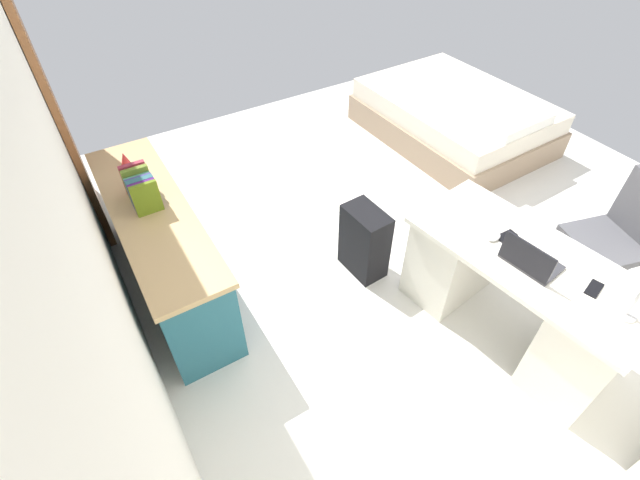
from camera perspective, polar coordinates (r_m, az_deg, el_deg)
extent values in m
plane|color=silver|center=(3.94, 10.83, 0.56)|extent=(5.49, 5.49, 0.00)
cube|color=white|center=(2.39, -29.63, 5.31)|extent=(4.34, 0.10, 2.75)
cube|color=brown|center=(3.99, -30.26, 13.80)|extent=(0.88, 0.05, 2.04)
cube|color=silver|center=(2.98, 25.03, -2.11)|extent=(1.51, 0.84, 0.04)
cube|color=beige|center=(3.16, 30.37, -11.58)|extent=(0.47, 0.64, 0.69)
cube|color=beige|center=(3.36, 16.47, -1.79)|extent=(0.47, 0.64, 0.69)
cylinder|color=black|center=(3.99, 29.94, -4.97)|extent=(0.52, 0.52, 0.04)
cylinder|color=black|center=(3.86, 30.93, -3.07)|extent=(0.06, 0.06, 0.42)
cube|color=#4C4C51|center=(3.71, 32.30, -0.41)|extent=(0.57, 0.57, 0.08)
cube|color=#235B6B|center=(3.44, -19.09, -1.25)|extent=(1.76, 0.44, 0.70)
cube|color=tan|center=(3.20, -20.59, 3.43)|extent=(1.80, 0.48, 0.04)
cube|color=#1E4E5B|center=(3.29, -12.77, -5.95)|extent=(0.67, 0.01, 0.24)
cube|color=#1E4E5B|center=(3.86, -17.14, 1.89)|extent=(0.67, 0.01, 0.24)
cube|color=gray|center=(5.29, 16.20, 13.76)|extent=(1.94, 1.45, 0.28)
cube|color=silver|center=(5.18, 16.74, 16.03)|extent=(1.87, 1.39, 0.20)
cube|color=white|center=(4.76, 22.88, 13.96)|extent=(0.50, 0.69, 0.10)
cube|color=black|center=(3.42, 5.61, -0.20)|extent=(0.37, 0.24, 0.57)
cube|color=#333338|center=(2.92, 25.08, -2.46)|extent=(0.34, 0.26, 0.02)
cube|color=black|center=(2.78, 24.59, -2.00)|extent=(0.31, 0.05, 0.19)
ellipsoid|color=white|center=(2.99, 21.09, 0.37)|extent=(0.07, 0.11, 0.03)
cube|color=black|center=(2.94, 31.26, -5.26)|extent=(0.10, 0.15, 0.01)
cube|color=black|center=(3.04, 22.44, 0.47)|extent=(0.07, 0.14, 0.01)
cylinder|color=silver|center=(2.89, 34.07, -7.75)|extent=(0.11, 0.11, 0.01)
cylinder|color=silver|center=(2.80, 35.23, -5.84)|extent=(0.02, 0.02, 0.28)
cube|color=#566F16|center=(3.08, -20.98, 4.88)|extent=(0.03, 0.17, 0.23)
cube|color=#421862|center=(3.12, -21.16, 5.19)|extent=(0.03, 0.17, 0.22)
cube|color=#295760|center=(3.15, -21.35, 5.57)|extent=(0.04, 0.17, 0.22)
cube|color=navy|center=(3.19, -21.51, 5.86)|extent=(0.03, 0.17, 0.21)
cube|color=#4B9067|center=(3.22, -21.66, 6.11)|extent=(0.03, 0.17, 0.19)
cube|color=#5D7225|center=(3.25, -21.92, 6.71)|extent=(0.04, 0.17, 0.23)
cube|color=brown|center=(3.29, -22.01, 6.81)|extent=(0.03, 0.17, 0.19)
cube|color=maroon|center=(3.32, -22.24, 7.32)|extent=(0.03, 0.17, 0.22)
cone|color=red|center=(3.64, -23.38, 9.31)|extent=(0.08, 0.08, 0.11)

